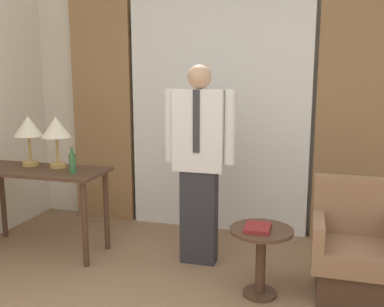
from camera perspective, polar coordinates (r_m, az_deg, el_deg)
wall_back at (r=4.53m, az=3.84°, el=7.01°), size 10.00×0.06×2.70m
curtain_sheer_center at (r=4.40m, az=3.48°, el=6.14°), size 1.85×0.06×2.58m
curtain_drape_left at (r=4.85m, az=-11.88°, el=6.33°), size 0.68×0.06×2.58m
curtain_drape_right at (r=4.32m, az=20.75°, el=5.41°), size 0.68×0.06×2.58m
desk at (r=4.15m, az=-19.80°, el=-3.61°), size 1.26×0.52×0.78m
table_lamp_left at (r=4.23m, az=-20.98°, el=3.12°), size 0.27×0.27×0.47m
table_lamp_right at (r=4.07m, az=-17.67°, el=3.05°), size 0.27×0.27×0.47m
bottle_near_edge at (r=3.81m, az=-15.64°, el=-1.23°), size 0.06×0.06×0.23m
person at (r=3.61m, az=0.97°, el=-0.57°), size 0.61×0.21×1.70m
armchair at (r=3.45m, az=20.74°, el=-12.32°), size 0.60×0.55×0.86m
side_table at (r=3.25m, az=9.18°, el=-12.62°), size 0.46×0.46×0.52m
book at (r=3.16m, az=8.73°, el=-9.77°), size 0.18×0.21×0.03m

